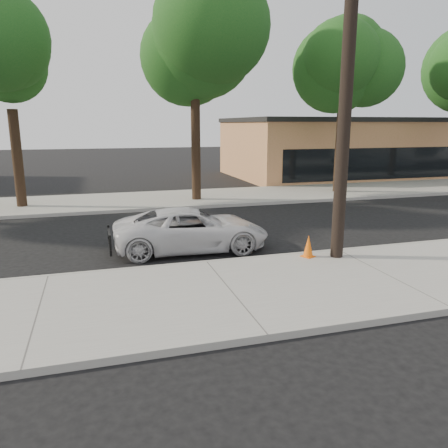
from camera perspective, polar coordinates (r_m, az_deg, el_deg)
The scene contains 11 objects.
ground at distance 13.84m, azimuth -4.44°, elevation -2.90°, with size 120.00×120.00×0.00m, color black.
near_sidewalk at distance 9.86m, azimuth 0.87°, elevation -9.03°, with size 90.00×4.40×0.15m, color gray.
far_sidewalk at distance 22.02m, azimuth -9.10°, elevation 3.11°, with size 90.00×5.00×0.15m, color gray.
curb_near at distance 11.86m, azimuth -2.30°, elevation -5.21°, with size 90.00×0.12×0.16m, color #9E9B93.
building_main at distance 34.60m, azimuth 16.60°, elevation 9.46°, with size 18.00×10.00×4.00m, color #AB7747.
utility_pole at distance 12.15m, azimuth 15.70°, elevation 16.87°, with size 1.40×0.34×9.00m.
tree_b at distance 21.45m, azimuth -25.96°, elevation 18.07°, with size 4.34×4.20×8.45m.
tree_c at distance 21.49m, azimuth -3.17°, elevation 21.32°, with size 4.96×4.80×9.55m.
tree_d at distance 24.79m, azimuth 15.94°, elevation 18.47°, with size 4.50×4.35×8.75m.
police_cruiser at distance 13.26m, azimuth -4.24°, elevation -0.71°, with size 2.14×4.64×1.29m, color silver.
traffic_cone at distance 12.36m, azimuth 10.96°, elevation -2.87°, with size 0.42×0.42×0.62m.
Camera 1 is at (-2.73, -13.03, 3.76)m, focal length 35.00 mm.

